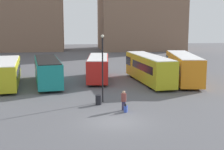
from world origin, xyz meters
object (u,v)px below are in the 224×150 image
(traveler, at_px, (124,99))
(trash_bin, at_px, (99,100))
(bus_0, at_px, (7,72))
(lamp_post_0, at_px, (103,63))
(bus_4, at_px, (183,67))
(suitcase, at_px, (126,109))
(bus_3, at_px, (149,68))
(bus_1, at_px, (47,70))
(bus_2, at_px, (98,67))

(traveler, bearing_deg, trash_bin, 63.39)
(bus_0, bearing_deg, lamp_post_0, -137.72)
(bus_4, distance_m, suitcase, 14.91)
(lamp_post_0, relative_size, trash_bin, 7.05)
(suitcase, xyz_separation_m, lamp_post_0, (-1.49, 3.39, 3.26))
(bus_4, xyz_separation_m, lamp_post_0, (-10.53, -8.36, 1.72))
(bus_4, bearing_deg, bus_3, 99.05)
(bus_0, bearing_deg, trash_bin, -141.90)
(bus_3, xyz_separation_m, trash_bin, (-6.76, -9.29, -1.33))
(suitcase, xyz_separation_m, trash_bin, (-1.95, 2.49, 0.18))
(bus_1, height_order, lamp_post_0, lamp_post_0)
(bus_1, bearing_deg, trash_bin, -160.91)
(bus_3, bearing_deg, bus_0, 84.01)
(bus_0, distance_m, traveler, 16.15)
(bus_4, distance_m, trash_bin, 14.43)
(bus_1, distance_m, suitcase, 14.35)
(bus_4, height_order, trash_bin, bus_4)
(bus_3, xyz_separation_m, bus_4, (4.23, -0.03, 0.03))
(bus_2, xyz_separation_m, suitcase, (0.91, -14.26, -1.33))
(lamp_post_0, bearing_deg, traveler, -63.92)
(bus_0, relative_size, bus_4, 0.97)
(traveler, bearing_deg, bus_3, -3.37)
(traveler, relative_size, suitcase, 2.31)
(traveler, bearing_deg, lamp_post_0, 46.15)
(bus_2, height_order, bus_4, bus_4)
(traveler, xyz_separation_m, suitcase, (0.08, -0.51, -0.71))
(bus_2, relative_size, lamp_post_0, 1.60)
(bus_1, bearing_deg, bus_2, -81.01)
(bus_0, relative_size, bus_3, 0.95)
(bus_2, xyz_separation_m, traveler, (0.83, -13.75, -0.62))
(bus_1, height_order, trash_bin, bus_1)
(bus_3, xyz_separation_m, traveler, (-4.89, -11.27, -0.79))
(bus_1, bearing_deg, suitcase, -158.38)
(traveler, distance_m, lamp_post_0, 4.09)
(bus_4, bearing_deg, traveler, 150.40)
(suitcase, distance_m, trash_bin, 3.17)
(bus_2, distance_m, lamp_post_0, 11.06)
(bus_0, distance_m, trash_bin, 13.47)
(lamp_post_0, bearing_deg, bus_2, 86.95)
(bus_3, bearing_deg, bus_2, 61.42)
(bus_4, distance_m, traveler, 14.50)
(bus_1, distance_m, traveler, 13.81)
(bus_3, xyz_separation_m, lamp_post_0, (-6.30, -8.39, 1.75))
(lamp_post_0, bearing_deg, bus_0, 138.89)
(bus_2, distance_m, traveler, 13.79)
(bus_3, relative_size, lamp_post_0, 1.92)
(bus_0, bearing_deg, bus_3, -97.48)
(bus_0, bearing_deg, traveler, -142.13)
(bus_3, distance_m, trash_bin, 11.56)
(traveler, bearing_deg, bus_4, -18.98)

